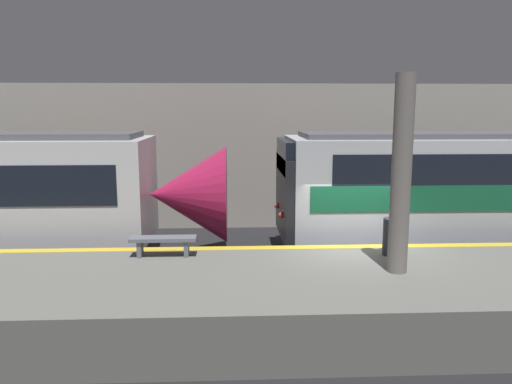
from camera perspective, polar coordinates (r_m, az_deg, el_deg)
The scene contains 6 objects.
ground_plane at distance 12.94m, azimuth 11.44°, elevation -10.73°, with size 120.00×120.00×0.00m, color black.
platform at distance 10.89m, azimuth 14.22°, elevation -11.66°, with size 40.00×4.13×1.13m.
station_rear_barrier at distance 18.72m, azimuth 6.79°, elevation 4.04°, with size 50.00×0.15×5.33m.
support_pillar_near at distance 10.37m, azimuth 16.26°, elevation 1.85°, with size 0.40×0.40×4.01m.
platform_bench at distance 11.54m, azimuth -10.56°, elevation -5.61°, with size 1.50×0.40×0.45m.
trash_bin at distance 11.85m, azimuth 15.33°, elevation -4.96°, with size 0.44×0.44×0.85m.
Camera 1 is at (-3.08, -11.75, 4.45)m, focal length 35.00 mm.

